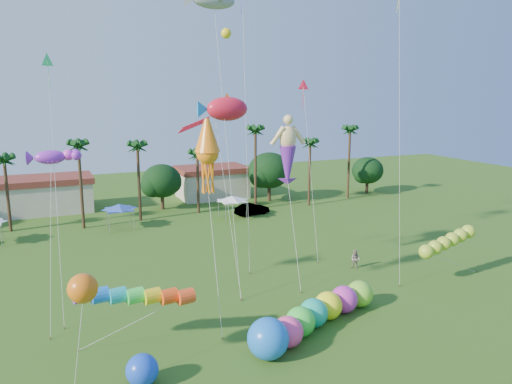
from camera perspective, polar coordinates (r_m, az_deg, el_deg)
name	(u,v)px	position (r m, az deg, el deg)	size (l,w,h in m)	color
ground	(325,375)	(31.10, 7.86, -19.99)	(160.00, 160.00, 0.00)	#285116
tree_line	(182,179)	(69.83, -8.50, 1.48)	(69.46, 8.91, 11.00)	#3A2819
buildings_row	(126,191)	(74.68, -14.60, 0.10)	(35.00, 7.00, 4.00)	beige
tent_row	(120,208)	(60.88, -15.27, -1.73)	(31.00, 4.00, 0.60)	white
car_b	(252,209)	(66.50, -0.45, -1.97)	(1.65, 4.72, 1.56)	#4C4C54
spectator_b	(355,259)	(47.54, 11.30, -7.55)	(0.87, 0.67, 1.78)	gray
caterpillar_inflatable	(311,317)	(35.22, 6.28, -13.98)	(12.33, 6.82, 2.61)	#FD4291
blue_ball	(142,370)	(30.17, -12.89, -19.23)	(1.83, 1.83, 1.83)	blue
rainbow_tube	(157,301)	(32.74, -11.21, -12.14)	(8.55, 2.28, 3.69)	#FB4A1B
green_worm	(426,252)	(44.30, 18.87, -6.47)	(10.01, 2.74, 3.75)	#A4CA2C
orange_ball_kite	(83,289)	(29.17, -19.20, -10.38)	(2.05, 2.95, 6.47)	orange
merman_kite	(288,155)	(43.42, 3.65, 4.26)	(2.87, 5.92, 13.69)	#EFCA88
fish_kite	(227,109)	(41.03, -3.31, 9.46)	(5.42, 5.55, 15.86)	red
shark_kite	(214,1)	(43.47, -4.82, 20.96)	(5.08, 8.10, 24.27)	gray
squid_kite	(207,153)	(35.36, -5.57, 4.41)	(2.26, 5.74, 14.42)	orange
lobster_kite	(50,157)	(37.64, -22.45, 3.70)	(3.97, 5.39, 12.37)	purple
delta_kite_red	(304,88)	(49.17, 5.46, 11.72)	(1.30, 4.05, 17.33)	#FE1C3F
delta_kite_green	(48,66)	(39.42, -22.70, 13.16)	(1.10, 5.36, 18.87)	#37EC80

